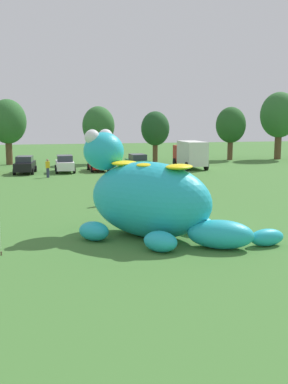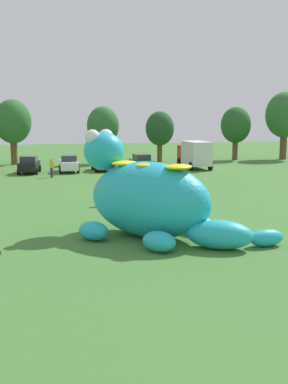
{
  "view_description": "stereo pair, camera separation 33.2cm",
  "coord_description": "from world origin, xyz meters",
  "px_view_note": "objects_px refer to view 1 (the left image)",
  "views": [
    {
      "loc": [
        -6.28,
        -20.07,
        5.26
      ],
      "look_at": [
        -1.32,
        0.32,
        1.9
      ],
      "focal_mm": 42.39,
      "sensor_mm": 36.0,
      "label": 1
    },
    {
      "loc": [
        -5.96,
        -20.15,
        5.26
      ],
      "look_at": [
        -1.32,
        0.32,
        1.9
      ],
      "focal_mm": 42.39,
      "sensor_mm": 36.0,
      "label": 2
    }
  ],
  "objects_px": {
    "car_green": "(137,162)",
    "spectator_mid_field": "(48,168)",
    "car_black": "(25,165)",
    "car_red": "(98,163)",
    "box_truck": "(190,154)",
    "spectator_near_inflatable": "(108,191)",
    "giant_inflatable_creature": "(150,198)",
    "car_white": "(65,164)"
  },
  "relations": [
    {
      "from": "box_truck",
      "to": "car_red",
      "type": "bearing_deg",
      "value": -178.59
    },
    {
      "from": "giant_inflatable_creature",
      "to": "spectator_near_inflatable",
      "type": "relative_size",
      "value": 5.05
    },
    {
      "from": "car_white",
      "to": "car_red",
      "type": "relative_size",
      "value": 1.0
    },
    {
      "from": "car_red",
      "to": "car_green",
      "type": "xyz_separation_m",
      "value": [
        4.0,
        -0.67,
        0.0
      ]
    },
    {
      "from": "giant_inflatable_creature",
      "to": "box_truck",
      "type": "xyz_separation_m",
      "value": [
        11.56,
        27.37,
        -0.16
      ]
    },
    {
      "from": "car_red",
      "to": "car_white",
      "type": "bearing_deg",
      "value": -173.04
    },
    {
      "from": "car_white",
      "to": "car_red",
      "type": "distance_m",
      "value": 3.49
    },
    {
      "from": "car_green",
      "to": "car_black",
      "type": "bearing_deg",
      "value": 179.42
    },
    {
      "from": "car_white",
      "to": "box_truck",
      "type": "bearing_deg",
      "value": 2.84
    },
    {
      "from": "box_truck",
      "to": "spectator_near_inflatable",
      "type": "relative_size",
      "value": 3.78
    },
    {
      "from": "box_truck",
      "to": "giant_inflatable_creature",
      "type": "bearing_deg",
      "value": -112.9
    },
    {
      "from": "car_green",
      "to": "spectator_near_inflatable",
      "type": "xyz_separation_m",
      "value": [
        -6.07,
        -18.31,
        -0.01
      ]
    },
    {
      "from": "car_red",
      "to": "spectator_near_inflatable",
      "type": "bearing_deg",
      "value": -96.25
    },
    {
      "from": "car_red",
      "to": "spectator_near_inflatable",
      "type": "distance_m",
      "value": 19.1
    },
    {
      "from": "car_black",
      "to": "spectator_mid_field",
      "type": "relative_size",
      "value": 2.5
    },
    {
      "from": "spectator_near_inflatable",
      "to": "giant_inflatable_creature",
      "type": "bearing_deg",
      "value": -85.67
    },
    {
      "from": "car_red",
      "to": "car_green",
      "type": "bearing_deg",
      "value": -9.57
    },
    {
      "from": "car_red",
      "to": "car_green",
      "type": "distance_m",
      "value": 4.05
    },
    {
      "from": "car_black",
      "to": "spectator_near_inflatable",
      "type": "height_order",
      "value": "car_black"
    },
    {
      "from": "car_red",
      "to": "car_green",
      "type": "height_order",
      "value": "same"
    },
    {
      "from": "giant_inflatable_creature",
      "to": "car_white",
      "type": "distance_m",
      "value": 26.79
    },
    {
      "from": "car_white",
      "to": "spectator_near_inflatable",
      "type": "relative_size",
      "value": 2.42
    },
    {
      "from": "car_white",
      "to": "car_red",
      "type": "xyz_separation_m",
      "value": [
        3.46,
        0.42,
        0.0
      ]
    },
    {
      "from": "car_white",
      "to": "spectator_near_inflatable",
      "type": "bearing_deg",
      "value": -85.74
    },
    {
      "from": "car_black",
      "to": "car_red",
      "type": "height_order",
      "value": "same"
    },
    {
      "from": "box_truck",
      "to": "spectator_near_inflatable",
      "type": "xyz_separation_m",
      "value": [
        -12.18,
        -19.23,
        -0.75
      ]
    },
    {
      "from": "car_black",
      "to": "car_green",
      "type": "relative_size",
      "value": 1.03
    },
    {
      "from": "car_green",
      "to": "spectator_near_inflatable",
      "type": "height_order",
      "value": "car_green"
    },
    {
      "from": "giant_inflatable_creature",
      "to": "box_truck",
      "type": "distance_m",
      "value": 29.71
    },
    {
      "from": "giant_inflatable_creature",
      "to": "car_green",
      "type": "bearing_deg",
      "value": 78.34
    },
    {
      "from": "car_black",
      "to": "box_truck",
      "type": "distance_m",
      "value": 17.48
    },
    {
      "from": "car_black",
      "to": "spectator_mid_field",
      "type": "xyz_separation_m",
      "value": [
        2.08,
        -3.85,
        -0.01
      ]
    },
    {
      "from": "car_black",
      "to": "box_truck",
      "type": "xyz_separation_m",
      "value": [
        17.45,
        0.81,
        0.74
      ]
    },
    {
      "from": "spectator_near_inflatable",
      "to": "spectator_mid_field",
      "type": "height_order",
      "value": "same"
    },
    {
      "from": "car_green",
      "to": "spectator_mid_field",
      "type": "xyz_separation_m",
      "value": [
        -9.26,
        -3.73,
        -0.01
      ]
    },
    {
      "from": "car_red",
      "to": "spectator_mid_field",
      "type": "bearing_deg",
      "value": -140.08
    },
    {
      "from": "car_white",
      "to": "spectator_mid_field",
      "type": "height_order",
      "value": "car_white"
    },
    {
      "from": "car_green",
      "to": "spectator_mid_field",
      "type": "relative_size",
      "value": 2.43
    },
    {
      "from": "car_green",
      "to": "spectator_mid_field",
      "type": "distance_m",
      "value": 9.99
    },
    {
      "from": "giant_inflatable_creature",
      "to": "car_green",
      "type": "distance_m",
      "value": 27.02
    },
    {
      "from": "giant_inflatable_creature",
      "to": "spectator_near_inflatable",
      "type": "height_order",
      "value": "giant_inflatable_creature"
    },
    {
      "from": "giant_inflatable_creature",
      "to": "car_red",
      "type": "height_order",
      "value": "giant_inflatable_creature"
    }
  ]
}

